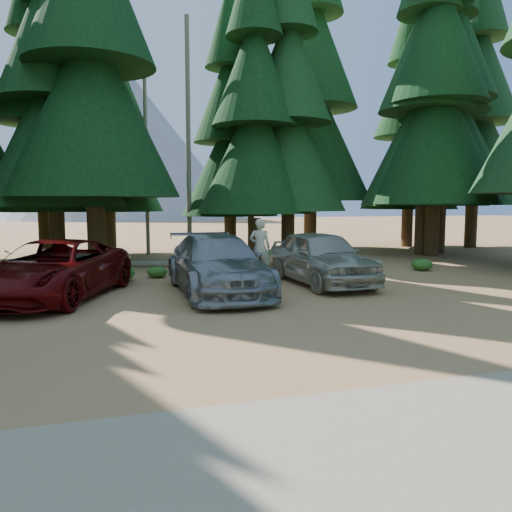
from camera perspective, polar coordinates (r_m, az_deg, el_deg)
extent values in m
plane|color=#9E7243|center=(11.93, -0.29, -7.22)|extent=(160.00, 160.00, 0.00)
cube|color=tan|center=(6.30, 17.67, -19.98)|extent=(26.00, 3.50, 0.01)
cylinder|color=slate|center=(26.17, -7.75, 13.18)|extent=(0.24, 0.24, 12.00)
cylinder|color=slate|center=(27.32, -12.44, 10.68)|extent=(0.20, 0.20, 10.00)
cone|color=gray|center=(96.86, -14.92, 12.56)|extent=(44.00, 44.00, 28.00)
cone|color=gray|center=(106.50, -19.39, 9.65)|extent=(36.00, 36.00, 20.00)
imported|color=#570709|center=(15.39, -22.17, -1.46)|extent=(4.82, 6.68, 1.69)
imported|color=#93949A|center=(15.21, -4.45, -0.97)|extent=(2.52, 6.09, 1.76)
imported|color=#B5B1A1|center=(17.06, 7.44, -0.13)|extent=(2.33, 5.42, 1.82)
imported|color=beige|center=(16.43, 0.44, 0.97)|extent=(0.81, 0.68, 1.91)
cylinder|color=white|center=(16.42, 0.40, 4.46)|extent=(0.36, 0.36, 0.04)
cylinder|color=slate|center=(21.07, -24.66, -1.59)|extent=(3.19, 2.41, 0.27)
cylinder|color=slate|center=(21.75, -10.94, -0.90)|extent=(3.27, 1.54, 0.28)
cylinder|color=slate|center=(21.62, 7.52, -0.83)|extent=(4.93, 1.99, 0.33)
ellipsoid|color=#2E641E|center=(19.15, -18.16, -1.78)|extent=(0.82, 0.82, 0.45)
ellipsoid|color=#2E641E|center=(18.13, -15.42, -1.86)|extent=(1.13, 1.13, 0.62)
ellipsoid|color=#2E641E|center=(18.79, -11.22, -1.80)|extent=(0.75, 0.75, 0.41)
ellipsoid|color=#2E641E|center=(22.52, 2.63, 0.02)|extent=(1.34, 1.34, 0.74)
ellipsoid|color=#2E641E|center=(23.46, 8.35, 0.05)|extent=(1.12, 1.12, 0.61)
ellipsoid|color=#2E641E|center=(21.46, 18.43, -0.94)|extent=(0.87, 0.87, 0.48)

